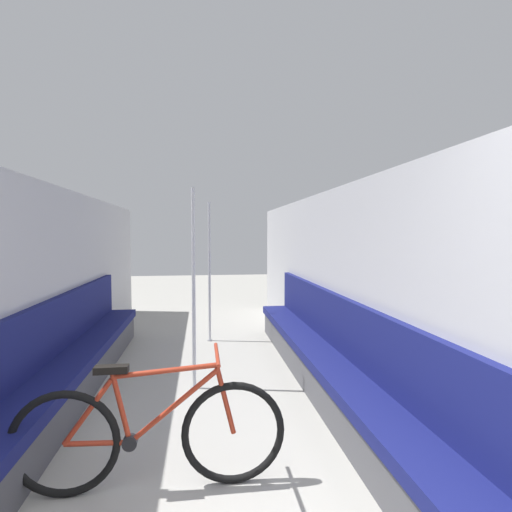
% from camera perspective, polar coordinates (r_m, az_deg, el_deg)
% --- Properties ---
extents(wall_left, '(0.10, 9.41, 2.08)m').
position_cam_1_polar(wall_left, '(4.11, -29.21, -4.91)').
color(wall_left, '#B2B2B7').
rests_on(wall_left, ground).
extents(wall_right, '(0.10, 9.41, 2.08)m').
position_cam_1_polar(wall_right, '(4.10, 13.19, -4.63)').
color(wall_right, '#B2B2B7').
rests_on(wall_right, ground).
extents(bench_seat_row_left, '(0.43, 5.18, 0.97)m').
position_cam_1_polar(bench_seat_row_left, '(4.16, -26.08, -15.06)').
color(bench_seat_row_left, '#4C4C51').
rests_on(bench_seat_row_left, ground).
extents(bench_seat_row_right, '(0.43, 5.18, 0.97)m').
position_cam_1_polar(bench_seat_row_right, '(4.15, 10.19, -14.84)').
color(bench_seat_row_right, '#4C4C51').
rests_on(bench_seat_row_right, ground).
extents(bicycle, '(1.67, 0.46, 0.85)m').
position_cam_1_polar(bicycle, '(2.77, -14.80, -23.43)').
color(bicycle, black).
rests_on(bicycle, ground).
extents(grab_pole_near, '(0.08, 0.08, 2.06)m').
position_cam_1_polar(grab_pole_near, '(4.13, -8.90, -5.06)').
color(grab_pole_near, gray).
rests_on(grab_pole_near, ground).
extents(grab_pole_far, '(0.08, 0.08, 2.06)m').
position_cam_1_polar(grab_pole_far, '(5.95, -6.66, -2.56)').
color(grab_pole_far, gray).
rests_on(grab_pole_far, ground).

